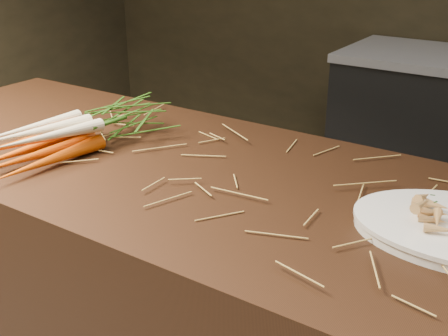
# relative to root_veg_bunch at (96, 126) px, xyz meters

# --- Properties ---
(straw_bedding) EXTENTS (1.40, 0.60, 0.02)m
(straw_bedding) POSITION_rel_root_veg_bunch_xyz_m (0.53, 0.01, -0.04)
(straw_bedding) COLOR #A27D3B
(straw_bedding) RESTS_ON main_counter
(root_veg_bunch) EXTENTS (0.24, 0.55, 0.10)m
(root_veg_bunch) POSITION_rel_root_veg_bunch_xyz_m (0.00, 0.00, 0.00)
(root_veg_bunch) COLOR #C83F00
(root_veg_bunch) RESTS_ON main_counter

